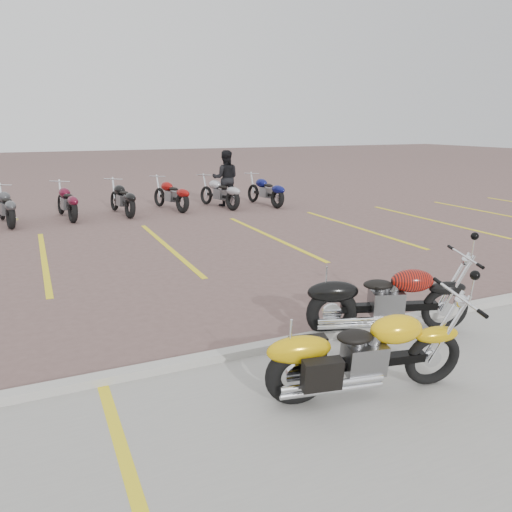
{
  "coord_description": "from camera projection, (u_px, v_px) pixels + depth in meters",
  "views": [
    {
      "loc": [
        -2.79,
        -7.26,
        2.81
      ],
      "look_at": [
        0.4,
        -0.19,
        0.75
      ],
      "focal_mm": 35.0,
      "sensor_mm": 36.0,
      "label": 1
    }
  ],
  "objects": [
    {
      "name": "yellow_cruiser",
      "position": [
        361.0,
        356.0,
        5.23
      ],
      "size": [
        2.19,
        0.55,
        0.91
      ],
      "rotation": [
        0.12,
        0.0,
        -0.19
      ],
      "color": "black",
      "rests_on": "ground"
    },
    {
      "name": "bg_bike_row",
      "position": [
        36.0,
        203.0,
        14.76
      ],
      "size": [
        15.86,
        2.08,
        1.1
      ],
      "color": "black",
      "rests_on": "ground"
    },
    {
      "name": "parking_stripes",
      "position": [
        168.0,
        247.0,
        11.74
      ],
      "size": [
        38.0,
        5.5,
        0.01
      ],
      "primitive_type": null,
      "color": "yellow",
      "rests_on": "ground"
    },
    {
      "name": "person_b",
      "position": [
        226.0,
        178.0,
        17.42
      ],
      "size": [
        1.14,
        1.02,
        1.93
      ],
      "primitive_type": "imported",
      "rotation": [
        0.0,
        0.0,
        2.78
      ],
      "color": "black",
      "rests_on": "ground"
    },
    {
      "name": "curb",
      "position": [
        285.0,
        343.0,
        6.44
      ],
      "size": [
        60.0,
        0.18,
        0.12
      ],
      "primitive_type": "cube",
      "color": "#ADAAA3",
      "rests_on": "ground"
    },
    {
      "name": "flame_cruiser",
      "position": [
        384.0,
        303.0,
        6.75
      ],
      "size": [
        2.19,
        0.86,
        0.93
      ],
      "rotation": [
        0.06,
        0.0,
        -0.33
      ],
      "color": "black",
      "rests_on": "ground"
    },
    {
      "name": "concrete_apron",
      "position": [
        421.0,
        463.0,
        4.25
      ],
      "size": [
        60.0,
        5.0,
        0.01
      ],
      "primitive_type": "cube",
      "color": "#9E9B93",
      "rests_on": "ground"
    },
    {
      "name": "ground",
      "position": [
        229.0,
        300.0,
        8.22
      ],
      "size": [
        100.0,
        100.0,
        0.0
      ],
      "primitive_type": "plane",
      "color": "brown",
      "rests_on": "ground"
    }
  ]
}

